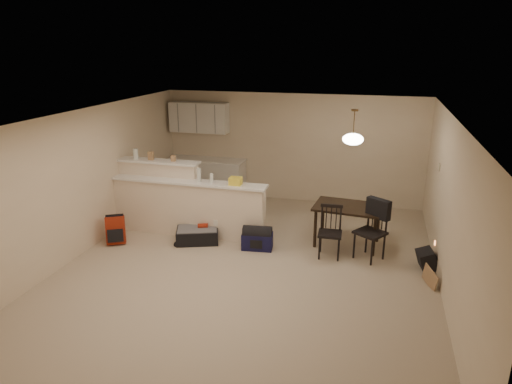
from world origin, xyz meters
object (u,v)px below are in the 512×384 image
(dining_chair_near, at_px, (330,232))
(black_daypack, at_px, (427,259))
(dining_chair_far, at_px, (370,231))
(red_backpack, at_px, (116,230))
(suitcase, at_px, (198,235))
(dining_table, at_px, (348,211))
(navy_duffel, at_px, (257,241))
(pendant_lamp, at_px, (353,139))

(dining_chair_near, bearing_deg, black_daypack, -3.55)
(dining_chair_far, distance_m, red_backpack, 4.61)
(suitcase, distance_m, red_backpack, 1.52)
(dining_table, xyz_separation_m, black_daypack, (1.36, -0.62, -0.51))
(dining_table, height_order, red_backpack, dining_table)
(dining_table, distance_m, navy_duffel, 1.74)
(dining_chair_far, bearing_deg, navy_duffel, -142.46)
(navy_duffel, bearing_deg, red_backpack, -177.37)
(dining_chair_near, distance_m, dining_chair_far, 0.68)
(pendant_lamp, relative_size, navy_duffel, 1.13)
(dining_table, relative_size, suitcase, 1.66)
(dining_chair_far, height_order, black_daypack, dining_chair_far)
(navy_duffel, bearing_deg, dining_table, 14.79)
(dining_table, distance_m, dining_chair_far, 0.67)
(pendant_lamp, xyz_separation_m, navy_duffel, (-1.54, -0.62, -1.84))
(dining_chair_near, xyz_separation_m, dining_chair_far, (0.67, 0.09, 0.06))
(navy_duffel, bearing_deg, dining_chair_far, -3.84)
(red_backpack, bearing_deg, pendant_lamp, -14.08)
(pendant_lamp, height_order, black_daypack, pendant_lamp)
(dining_table, height_order, pendant_lamp, pendant_lamp)
(pendant_lamp, height_order, dining_chair_far, pendant_lamp)
(navy_duffel, bearing_deg, dining_chair_near, -6.34)
(dining_chair_far, bearing_deg, red_backpack, -138.74)
(dining_table, relative_size, red_backpack, 2.50)
(red_backpack, bearing_deg, dining_table, -14.08)
(pendant_lamp, height_order, dining_chair_near, pendant_lamp)
(dining_chair_far, distance_m, navy_duffel, 2.00)
(black_daypack, bearing_deg, red_backpack, 84.44)
(dining_chair_near, xyz_separation_m, red_backpack, (-3.90, -0.46, -0.20))
(dining_table, bearing_deg, suitcase, -161.84)
(dining_chair_near, bearing_deg, red_backpack, -176.34)
(dining_table, distance_m, red_backpack, 4.31)
(dining_table, height_order, suitcase, dining_table)
(dining_table, bearing_deg, red_backpack, -160.37)
(dining_chair_near, relative_size, black_daypack, 2.60)
(dining_chair_near, bearing_deg, pendant_lamp, 64.44)
(pendant_lamp, bearing_deg, suitcase, -167.15)
(dining_chair_far, xyz_separation_m, red_backpack, (-4.57, -0.55, -0.26))
(black_daypack, bearing_deg, dining_chair_near, 79.32)
(dining_table, xyz_separation_m, red_backpack, (-4.15, -1.06, -0.41))
(pendant_lamp, bearing_deg, dining_chair_far, -50.67)
(dining_table, relative_size, dining_chair_far, 1.24)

